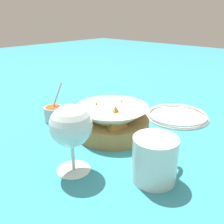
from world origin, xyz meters
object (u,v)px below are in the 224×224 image
at_px(wine_glass, 71,128).
at_px(beer_mug, 155,160).
at_px(food_basket, 112,121).
at_px(sauce_cup, 54,113).
at_px(side_plate, 177,115).

height_order(wine_glass, beer_mug, wine_glass).
bearing_deg(food_basket, sauce_cup, 106.67).
relative_size(wine_glass, beer_mug, 1.18).
relative_size(wine_glass, side_plate, 0.76).
bearing_deg(side_plate, wine_glass, 177.14).
relative_size(sauce_cup, side_plate, 0.59).
bearing_deg(wine_glass, food_basket, 17.30).
relative_size(food_basket, sauce_cup, 1.76).
bearing_deg(beer_mug, food_basket, 64.71).
relative_size(food_basket, beer_mug, 1.61).
distance_m(sauce_cup, beer_mug, 0.40).
bearing_deg(beer_mug, wine_glass, 122.21).
bearing_deg(sauce_cup, side_plate, -43.78).
distance_m(sauce_cup, wine_glass, 0.29).
xyz_separation_m(food_basket, side_plate, (0.22, -0.08, -0.03)).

